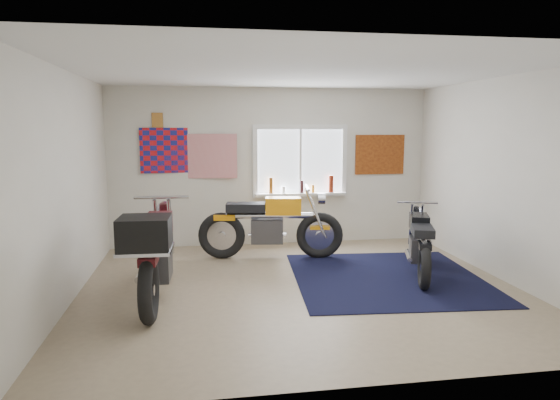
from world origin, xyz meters
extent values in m
plane|color=#9E896B|center=(0.00, 0.00, 0.00)|extent=(5.50, 5.50, 0.00)
plane|color=white|center=(0.00, 0.00, 2.70)|extent=(5.50, 5.50, 0.00)
plane|color=silver|center=(0.00, 2.50, 1.35)|extent=(5.50, 0.00, 5.50)
plane|color=silver|center=(0.00, -2.50, 1.35)|extent=(5.50, 0.00, 5.50)
plane|color=silver|center=(-2.75, 0.00, 1.35)|extent=(0.00, 5.00, 5.00)
plane|color=silver|center=(2.75, 0.00, 1.35)|extent=(0.00, 5.00, 5.00)
cube|color=black|center=(1.26, 0.21, 0.01)|extent=(2.69, 2.79, 0.01)
cube|color=white|center=(0.50, 2.48, 1.45)|extent=(1.50, 0.02, 1.10)
cube|color=white|center=(0.50, 2.47, 2.04)|extent=(1.66, 0.06, 0.08)
cube|color=white|center=(0.50, 2.47, 0.86)|extent=(1.66, 0.06, 0.08)
cube|color=white|center=(-0.29, 2.47, 1.45)|extent=(0.08, 0.06, 1.10)
cube|color=white|center=(1.29, 2.47, 1.45)|extent=(0.08, 0.06, 1.10)
cube|color=white|center=(0.50, 2.47, 1.45)|extent=(0.04, 0.06, 1.10)
cube|color=white|center=(0.50, 2.41, 0.88)|extent=(1.60, 0.16, 0.04)
cylinder|color=#8F4C14|center=(-0.03, 2.40, 1.04)|extent=(0.07, 0.07, 0.28)
cylinder|color=white|center=(0.20, 2.40, 0.96)|extent=(0.06, 0.06, 0.12)
cylinder|color=black|center=(0.52, 2.40, 1.01)|extent=(0.06, 0.06, 0.22)
cylinder|color=#C67317|center=(0.72, 2.40, 0.97)|extent=(0.05, 0.05, 0.14)
cylinder|color=maroon|center=(1.04, 2.40, 1.05)|extent=(0.09, 0.09, 0.30)
plane|color=red|center=(-1.70, 2.48, 1.65)|extent=(1.00, 0.07, 1.00)
plane|color=red|center=(-1.05, 2.46, 1.55)|extent=(0.90, 0.09, 0.90)
cube|color=#A36B2E|center=(-1.90, 2.48, 2.15)|extent=(0.18, 0.02, 0.24)
cube|color=#A54C14|center=(1.95, 2.48, 1.55)|extent=(0.90, 0.03, 0.70)
torus|color=black|center=(0.59, 1.39, 0.36)|extent=(0.74, 0.25, 0.73)
torus|color=black|center=(-0.92, 1.61, 0.36)|extent=(0.74, 0.25, 0.73)
cylinder|color=silver|center=(0.59, 1.39, 0.36)|extent=(0.14, 0.13, 0.12)
cylinder|color=silver|center=(-0.92, 1.61, 0.36)|extent=(0.14, 0.13, 0.12)
cylinder|color=silver|center=(-0.16, 1.50, 0.68)|extent=(1.38, 0.30, 0.10)
cube|color=#323235|center=(-0.22, 1.51, 0.44)|extent=(0.53, 0.38, 0.37)
cylinder|color=silver|center=(-0.19, 1.68, 0.33)|extent=(0.61, 0.17, 0.08)
cube|color=orange|center=(0.03, 1.47, 0.83)|extent=(0.58, 0.36, 0.26)
cube|color=black|center=(-0.54, 1.56, 0.81)|extent=(0.64, 0.39, 0.13)
cube|color=orange|center=(-0.86, 1.61, 0.66)|extent=(0.35, 0.22, 0.09)
cube|color=orange|center=(0.59, 1.39, 0.49)|extent=(0.33, 0.20, 0.05)
cylinder|color=silver|center=(0.40, 1.42, 1.11)|extent=(0.14, 0.68, 0.04)
cylinder|color=silver|center=(0.62, 1.38, 0.94)|extent=(0.13, 0.19, 0.17)
torus|color=black|center=(1.96, 0.92, 0.29)|extent=(0.31, 0.59, 0.58)
torus|color=black|center=(1.54, -0.31, 0.29)|extent=(0.31, 0.59, 0.58)
cylinder|color=silver|center=(1.96, 0.92, 0.29)|extent=(0.12, 0.13, 0.10)
cylinder|color=silver|center=(1.54, -0.31, 0.29)|extent=(0.12, 0.13, 0.10)
cylinder|color=silver|center=(1.75, 0.30, 0.58)|extent=(0.46, 1.13, 0.08)
cube|color=#323235|center=(1.73, 0.26, 0.37)|extent=(0.38, 0.48, 0.32)
cylinder|color=silver|center=(1.59, 0.31, 0.28)|extent=(0.23, 0.50, 0.06)
cube|color=black|center=(1.80, 0.46, 0.71)|extent=(0.38, 0.52, 0.22)
cube|color=black|center=(1.64, 0.00, 0.69)|extent=(0.41, 0.57, 0.11)
cube|color=black|center=(1.55, -0.27, 0.56)|extent=(0.23, 0.31, 0.07)
cube|color=black|center=(1.96, 0.92, 0.40)|extent=(0.21, 0.29, 0.05)
cylinder|color=silver|center=(1.91, 0.76, 0.95)|extent=(0.55, 0.22, 0.03)
cylinder|color=silver|center=(1.97, 0.93, 0.80)|extent=(0.17, 0.14, 0.15)
torus|color=black|center=(-1.72, 0.67, 0.36)|extent=(0.18, 0.73, 0.73)
torus|color=black|center=(-1.78, -0.89, 0.36)|extent=(0.18, 0.73, 0.73)
cylinder|color=silver|center=(-1.72, 0.67, 0.36)|extent=(0.12, 0.13, 0.12)
cylinder|color=silver|center=(-1.78, -0.89, 0.36)|extent=(0.12, 0.13, 0.12)
cylinder|color=silver|center=(-1.75, -0.11, 0.69)|extent=(0.16, 1.41, 0.10)
cube|color=#323235|center=(-1.75, -0.16, 0.45)|extent=(0.33, 0.52, 0.38)
cylinder|color=silver|center=(-1.93, -0.16, 0.34)|extent=(0.10, 0.62, 0.08)
cube|color=#450B0F|center=(-1.74, 0.09, 0.85)|extent=(0.31, 0.57, 0.27)
cube|color=black|center=(-1.77, -0.50, 0.83)|extent=(0.34, 0.63, 0.13)
cube|color=#450B0F|center=(-1.78, -0.83, 0.67)|extent=(0.19, 0.34, 0.09)
cube|color=#450B0F|center=(-1.72, 0.67, 0.49)|extent=(0.17, 0.32, 0.06)
cylinder|color=silver|center=(-1.73, 0.47, 1.14)|extent=(0.69, 0.07, 0.04)
cylinder|color=silver|center=(-1.72, 0.70, 0.96)|extent=(0.18, 0.12, 0.18)
cube|color=black|center=(-1.79, -1.00, 0.98)|extent=(0.52, 0.49, 0.34)
camera|label=1|loc=(-1.23, -6.03, 2.04)|focal=32.00mm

